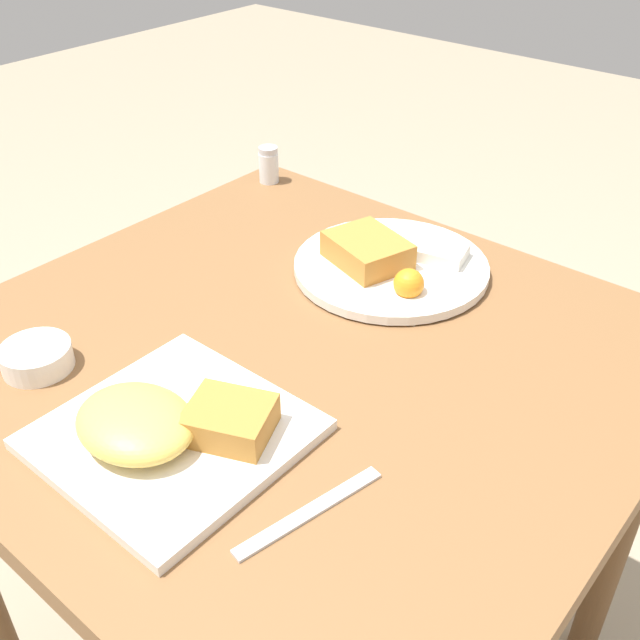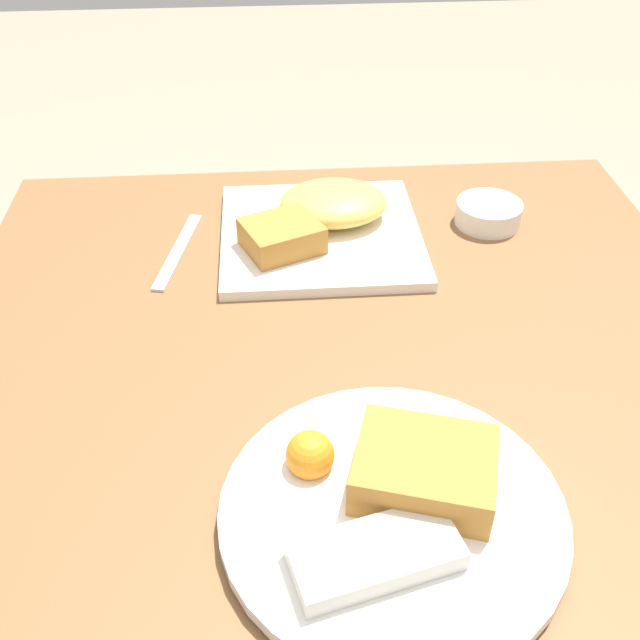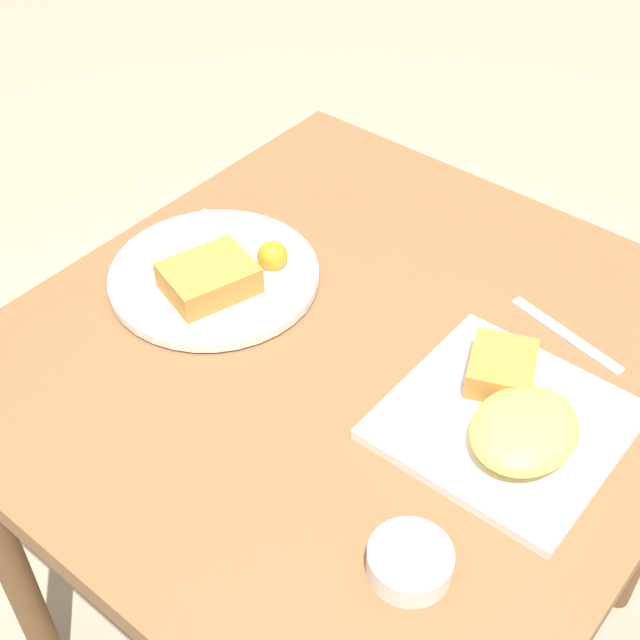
{
  "view_description": "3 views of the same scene",
  "coord_description": "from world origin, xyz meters",
  "px_view_note": "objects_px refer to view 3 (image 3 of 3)",
  "views": [
    {
      "loc": [
        0.53,
        -0.59,
        1.33
      ],
      "look_at": [
        0.03,
        0.01,
        0.79
      ],
      "focal_mm": 42.0,
      "sensor_mm": 36.0,
      "label": 1
    },
    {
      "loc": [
        0.07,
        0.63,
        1.27
      ],
      "look_at": [
        0.03,
        0.01,
        0.78
      ],
      "focal_mm": 42.0,
      "sensor_mm": 36.0,
      "label": 2
    },
    {
      "loc": [
        -0.67,
        -0.49,
        1.55
      ],
      "look_at": [
        -0.03,
        0.03,
        0.79
      ],
      "focal_mm": 50.0,
      "sensor_mm": 36.0,
      "label": 3
    }
  ],
  "objects_px": {
    "plate_oval_far": "(214,273)",
    "sauce_ramekin": "(410,561)",
    "butter_knife": "(566,335)",
    "plate_square_near": "(512,417)"
  },
  "relations": [
    {
      "from": "plate_oval_far",
      "to": "butter_knife",
      "type": "xyz_separation_m",
      "value": [
        0.22,
        -0.43,
        -0.02
      ]
    },
    {
      "from": "plate_square_near",
      "to": "plate_oval_far",
      "type": "xyz_separation_m",
      "value": [
        -0.03,
        0.46,
        -0.0
      ]
    },
    {
      "from": "plate_square_near",
      "to": "butter_knife",
      "type": "height_order",
      "value": "plate_square_near"
    },
    {
      "from": "sauce_ramekin",
      "to": "butter_knife",
      "type": "relative_size",
      "value": 0.5
    },
    {
      "from": "butter_knife",
      "to": "plate_square_near",
      "type": "bearing_deg",
      "value": 109.35
    },
    {
      "from": "plate_square_near",
      "to": "sauce_ramekin",
      "type": "bearing_deg",
      "value": -175.9
    },
    {
      "from": "sauce_ramekin",
      "to": "plate_square_near",
      "type": "bearing_deg",
      "value": 4.1
    },
    {
      "from": "plate_oval_far",
      "to": "sauce_ramekin",
      "type": "bearing_deg",
      "value": -113.15
    },
    {
      "from": "plate_oval_far",
      "to": "sauce_ramekin",
      "type": "height_order",
      "value": "plate_oval_far"
    },
    {
      "from": "plate_square_near",
      "to": "sauce_ramekin",
      "type": "height_order",
      "value": "plate_square_near"
    }
  ]
}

